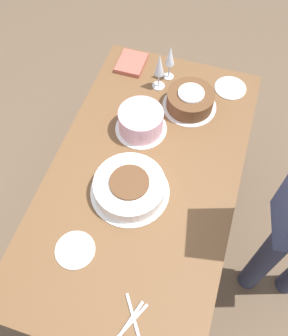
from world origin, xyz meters
The scene contains 11 objects.
ground_plane centered at (0.00, 0.00, 0.00)m, with size 12.00×12.00×0.00m, color brown.
dining_table centered at (0.00, 0.00, 0.65)m, with size 1.59×0.88×0.76m.
cake_center_white centered at (-0.11, 0.03, 0.80)m, with size 0.36×0.36×0.09m.
cake_front_chocolate centered at (0.46, -0.10, 0.81)m, with size 0.28×0.28×0.11m.
cake_back_decorated centered at (0.25, 0.09, 0.82)m, with size 0.26×0.26×0.13m.
wine_glass_near centered at (0.64, 0.06, 0.90)m, with size 0.06×0.06×0.21m.
wine_glass_far centered at (0.55, 0.09, 0.90)m, with size 0.07×0.07×0.22m.
dessert_plate_left centered at (-0.44, 0.16, 0.76)m, with size 0.17×0.17×0.01m.
dessert_plate_right centered at (0.65, -0.29, 0.76)m, with size 0.17×0.17×0.01m.
fork_pile centered at (-0.63, -0.15, 0.76)m, with size 0.18×0.11×0.01m.
napkin_stack centered at (0.67, 0.28, 0.77)m, with size 0.18×0.15×0.03m.
Camera 1 is at (-0.85, -0.27, 2.27)m, focal length 40.00 mm.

